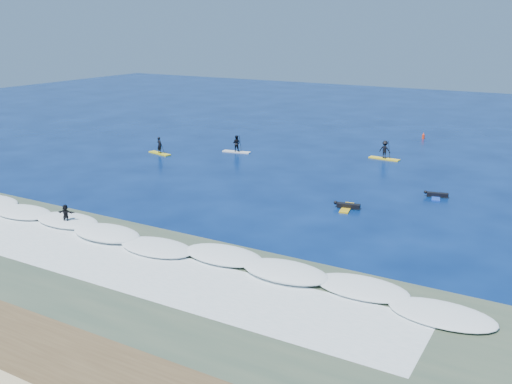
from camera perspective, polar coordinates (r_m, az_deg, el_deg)
The scene contains 11 objects.
ground at distance 41.94m, azimuth -1.89°, elevation -0.83°, with size 160.00×160.00×0.00m, color #031440.
shallow_water at distance 31.69m, azimuth -15.45°, elevation -7.39°, with size 90.00×13.00×0.01m, color #364A39.
breaking_wave at distance 34.35m, azimuth -10.74°, elevation -5.16°, with size 40.00×6.00×0.30m, color white.
whitewater at distance 32.34m, azimuth -14.20°, elevation -6.81°, with size 34.00×5.00×0.02m, color silver.
sup_paddler_left at distance 57.46m, azimuth -9.62°, elevation 4.38°, with size 2.89×1.34×1.96m.
sup_paddler_center at distance 57.36m, azimuth -1.97°, elevation 4.72°, with size 2.94×1.20×2.00m.
sup_paddler_right at distance 55.75m, azimuth 12.75°, elevation 4.03°, with size 3.00×0.97×2.07m.
prone_paddler_near at distance 40.54m, azimuth 9.08°, elevation -1.41°, with size 1.89×2.44×0.50m.
prone_paddler_far at distance 44.69m, azimuth 17.57°, elevation -0.30°, with size 1.79×2.33×0.47m.
wave_surfer at distance 38.40m, azimuth -18.49°, elevation -2.20°, with size 1.85×1.12×1.30m.
marker_buoy at distance 66.79m, azimuth 16.39°, elevation 5.37°, with size 0.30×0.30×0.72m.
Camera 1 is at (21.17, -33.95, 12.59)m, focal length 40.00 mm.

